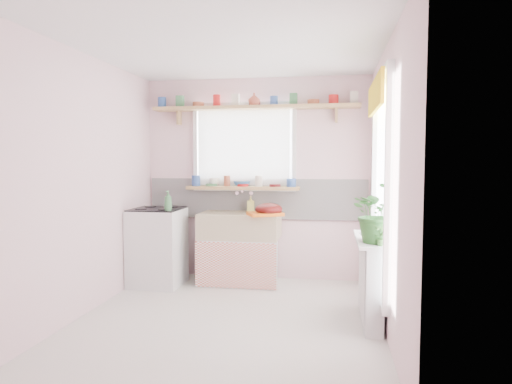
# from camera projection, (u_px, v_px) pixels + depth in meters

# --- Properties ---
(room) EXTENTS (3.20, 3.20, 3.20)m
(room) POSITION_uv_depth(u_px,v_px,m) (306.00, 171.00, 4.87)
(room) COLOR silver
(room) RESTS_ON ground
(sink_unit) EXTENTS (0.95, 0.65, 1.11)m
(sink_unit) POSITION_uv_depth(u_px,v_px,m) (240.00, 247.00, 5.50)
(sink_unit) COLOR white
(sink_unit) RESTS_ON ground
(cooker) EXTENTS (0.58, 0.58, 0.93)m
(cooker) POSITION_uv_depth(u_px,v_px,m) (158.00, 246.00, 5.41)
(cooker) COLOR white
(cooker) RESTS_ON ground
(radiator_ledge) EXTENTS (0.22, 0.95, 0.78)m
(radiator_ledge) POSITION_uv_depth(u_px,v_px,m) (371.00, 278.00, 4.19)
(radiator_ledge) COLOR white
(radiator_ledge) RESTS_ON ground
(windowsill) EXTENTS (1.40, 0.22, 0.04)m
(windowsill) POSITION_uv_depth(u_px,v_px,m) (243.00, 188.00, 5.63)
(windowsill) COLOR tan
(windowsill) RESTS_ON room
(pine_shelf) EXTENTS (2.52, 0.24, 0.04)m
(pine_shelf) POSITION_uv_depth(u_px,v_px,m) (255.00, 108.00, 5.53)
(pine_shelf) COLOR tan
(pine_shelf) RESTS_ON room
(shelf_crockery) EXTENTS (2.47, 0.11, 0.12)m
(shelf_crockery) POSITION_uv_depth(u_px,v_px,m) (255.00, 101.00, 5.52)
(shelf_crockery) COLOR #3359A5
(shelf_crockery) RESTS_ON pine_shelf
(sill_crockery) EXTENTS (1.35, 0.11, 0.12)m
(sill_crockery) POSITION_uv_depth(u_px,v_px,m) (241.00, 182.00, 5.63)
(sill_crockery) COLOR #3359A5
(sill_crockery) RESTS_ON windowsill
(dish_tray) EXTENTS (0.46, 0.42, 0.04)m
(dish_tray) POSITION_uv_depth(u_px,v_px,m) (265.00, 214.00, 5.22)
(dish_tray) COLOR orange
(dish_tray) RESTS_ON sink_unit
(colander) EXTENTS (0.40, 0.40, 0.14)m
(colander) POSITION_uv_depth(u_px,v_px,m) (269.00, 209.00, 5.22)
(colander) COLOR #5B100F
(colander) RESTS_ON sink_unit
(jade_plant) EXTENTS (0.54, 0.49, 0.52)m
(jade_plant) POSITION_uv_depth(u_px,v_px,m) (378.00, 213.00, 3.89)
(jade_plant) COLOR #2E6729
(jade_plant) RESTS_ON radiator_ledge
(fruit_bowl) EXTENTS (0.36, 0.36, 0.07)m
(fruit_bowl) POSITION_uv_depth(u_px,v_px,m) (377.00, 237.00, 4.02)
(fruit_bowl) COLOR white
(fruit_bowl) RESTS_ON radiator_ledge
(herb_pot) EXTENTS (0.12, 0.09, 0.21)m
(herb_pot) POSITION_uv_depth(u_px,v_px,m) (380.00, 234.00, 3.76)
(herb_pot) COLOR #3B6B2B
(herb_pot) RESTS_ON radiator_ledge
(soap_bottle_sink) EXTENTS (0.10, 0.10, 0.19)m
(soap_bottle_sink) POSITION_uv_depth(u_px,v_px,m) (251.00, 204.00, 5.65)
(soap_bottle_sink) COLOR #DCD862
(soap_bottle_sink) RESTS_ON sink_unit
(sill_cup) EXTENTS (0.17, 0.17, 0.10)m
(sill_cup) POSITION_uv_depth(u_px,v_px,m) (214.00, 182.00, 5.74)
(sill_cup) COLOR white
(sill_cup) RESTS_ON windowsill
(sill_bowl) EXTENTS (0.24, 0.24, 0.06)m
(sill_bowl) POSITION_uv_depth(u_px,v_px,m) (242.00, 184.00, 5.67)
(sill_bowl) COLOR #30659D
(sill_bowl) RESTS_ON windowsill
(shelf_vase) EXTENTS (0.15, 0.15, 0.15)m
(shelf_vase) POSITION_uv_depth(u_px,v_px,m) (254.00, 99.00, 5.46)
(shelf_vase) COLOR #AF4B36
(shelf_vase) RESTS_ON pine_shelf
(cooker_bottle) EXTENTS (0.11, 0.11, 0.23)m
(cooker_bottle) POSITION_uv_depth(u_px,v_px,m) (168.00, 201.00, 5.12)
(cooker_bottle) COLOR #3F7E49
(cooker_bottle) RESTS_ON cooker
(fruit) EXTENTS (0.20, 0.14, 0.10)m
(fruit) POSITION_uv_depth(u_px,v_px,m) (377.00, 230.00, 4.02)
(fruit) COLOR orange
(fruit) RESTS_ON fruit_bowl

